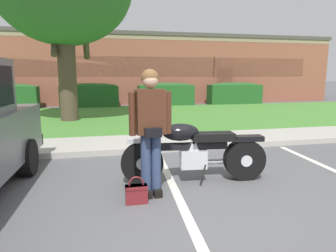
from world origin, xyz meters
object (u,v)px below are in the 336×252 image
(hedge_left, at_px, (4,96))
(brick_building, at_px, (135,70))
(motorcycle, at_px, (200,150))
(hedge_center_right, at_px, (166,94))
(hedge_center_left, at_px, (90,95))
(rider_person, at_px, (151,124))
(handbag, at_px, (136,192))
(hedge_right, at_px, (235,93))

(hedge_left, height_order, brick_building, brick_building)
(motorcycle, relative_size, hedge_left, 0.74)
(motorcycle, xyz_separation_m, hedge_center_right, (1.96, 11.40, 0.16))
(hedge_center_left, distance_m, hedge_center_right, 3.95)
(motorcycle, height_order, hedge_center_right, motorcycle)
(hedge_center_left, height_order, brick_building, brick_building)
(rider_person, distance_m, handbag, 0.90)
(rider_person, relative_size, hedge_center_right, 0.58)
(motorcycle, distance_m, hedge_center_right, 11.57)
(handbag, distance_m, brick_building, 19.05)
(rider_person, relative_size, brick_building, 0.07)
(rider_person, xyz_separation_m, handbag, (-0.23, -0.22, -0.85))
(hedge_center_right, distance_m, hedge_right, 3.95)
(motorcycle, xyz_separation_m, hedge_right, (5.91, 11.40, 0.16))
(hedge_center_left, xyz_separation_m, hedge_center_right, (3.95, 0.00, -0.00))
(motorcycle, height_order, hedge_center_left, motorcycle)
(rider_person, xyz_separation_m, hedge_right, (6.73, 11.79, -0.34))
(motorcycle, xyz_separation_m, rider_person, (-0.82, -0.40, 0.50))
(motorcycle, relative_size, handbag, 6.23)
(hedge_right, bearing_deg, brick_building, 125.01)
(hedge_left, relative_size, brick_building, 0.13)
(rider_person, height_order, hedge_center_left, rider_person)
(hedge_left, height_order, hedge_right, same)
(handbag, xyz_separation_m, hedge_center_left, (-0.94, 12.01, 0.51))
(hedge_center_left, distance_m, brick_building, 7.63)
(rider_person, height_order, hedge_left, rider_person)
(handbag, bearing_deg, brick_building, 83.42)
(rider_person, bearing_deg, hedge_right, 60.29)
(handbag, bearing_deg, hedge_left, 112.15)
(hedge_left, bearing_deg, hedge_center_left, -0.00)
(rider_person, bearing_deg, handbag, -136.32)
(handbag, height_order, brick_building, brick_building)
(hedge_center_left, bearing_deg, hedge_center_right, 0.00)
(hedge_right, distance_m, brick_building, 8.45)
(hedge_left, distance_m, hedge_center_right, 7.90)
(handbag, bearing_deg, hedge_center_right, 75.94)
(motorcycle, distance_m, brick_building, 18.32)
(hedge_center_left, relative_size, brick_building, 0.12)
(rider_person, xyz_separation_m, hedge_left, (-5.12, 11.79, -0.34))
(handbag, bearing_deg, motorcycle, 30.31)
(rider_person, relative_size, handbag, 4.74)
(hedge_right, height_order, brick_building, brick_building)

